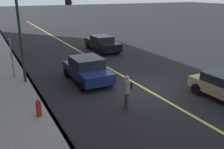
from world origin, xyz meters
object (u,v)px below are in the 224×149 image
(car_black, at_px, (102,43))
(fire_hydrant, at_px, (39,110))
(pedestrian_with_backpack, at_px, (127,90))
(car_navy, at_px, (87,69))
(street_sign_post, at_px, (12,55))
(traffic_light_mast, at_px, (40,18))

(car_black, xyz_separation_m, fire_hydrant, (-11.08, 8.30, -0.28))
(car_black, bearing_deg, pedestrian_with_backpack, 160.15)
(car_navy, xyz_separation_m, street_sign_post, (2.33, 4.10, 0.85))
(car_navy, bearing_deg, car_black, -31.49)
(fire_hydrant, bearing_deg, pedestrian_with_backpack, -101.95)
(car_black, xyz_separation_m, pedestrian_with_backpack, (-11.93, 4.31, 0.24))
(car_black, distance_m, street_sign_post, 10.01)
(car_black, bearing_deg, street_sign_post, 120.29)
(car_navy, bearing_deg, fire_hydrant, 134.45)
(street_sign_post, bearing_deg, car_black, -59.71)
(car_navy, relative_size, traffic_light_mast, 0.72)
(car_navy, relative_size, fire_hydrant, 4.49)
(car_navy, relative_size, pedestrian_with_backpack, 2.51)
(car_black, relative_size, traffic_light_mast, 0.81)
(car_black, height_order, pedestrian_with_backpack, pedestrian_with_backpack)
(pedestrian_with_backpack, xyz_separation_m, street_sign_post, (6.90, 4.30, 0.64))
(car_navy, height_order, street_sign_post, street_sign_post)
(car_navy, bearing_deg, traffic_light_mast, 63.66)
(car_black, height_order, fire_hydrant, car_black)
(traffic_light_mast, xyz_separation_m, fire_hydrant, (-4.90, 1.40, -3.49))
(car_navy, height_order, fire_hydrant, car_navy)
(car_black, relative_size, fire_hydrant, 5.01)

